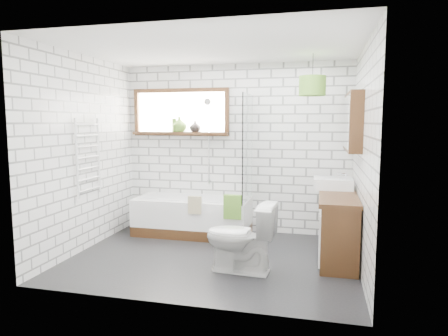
% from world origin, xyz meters
% --- Properties ---
extents(floor, '(3.40, 2.60, 0.01)m').
position_xyz_m(floor, '(0.00, 0.00, -0.01)').
color(floor, black).
rests_on(floor, ground).
extents(ceiling, '(3.40, 2.60, 0.01)m').
position_xyz_m(ceiling, '(0.00, 0.00, 2.50)').
color(ceiling, white).
rests_on(ceiling, ground).
extents(wall_back, '(3.40, 0.01, 2.50)m').
position_xyz_m(wall_back, '(0.00, 1.30, 1.25)').
color(wall_back, white).
rests_on(wall_back, ground).
extents(wall_front, '(3.40, 0.01, 2.50)m').
position_xyz_m(wall_front, '(0.00, -1.30, 1.25)').
color(wall_front, white).
rests_on(wall_front, ground).
extents(wall_left, '(0.01, 2.60, 2.50)m').
position_xyz_m(wall_left, '(-1.70, 0.00, 1.25)').
color(wall_left, white).
rests_on(wall_left, ground).
extents(wall_right, '(0.01, 2.60, 2.50)m').
position_xyz_m(wall_right, '(1.70, 0.00, 1.25)').
color(wall_right, white).
rests_on(wall_right, ground).
extents(window, '(1.52, 0.16, 0.68)m').
position_xyz_m(window, '(-0.85, 1.26, 1.80)').
color(window, black).
rests_on(window, wall_back).
extents(towel_radiator, '(0.06, 0.52, 1.00)m').
position_xyz_m(towel_radiator, '(-1.66, 0.00, 1.20)').
color(towel_radiator, white).
rests_on(towel_radiator, wall_left).
extents(mirror_cabinet, '(0.16, 1.20, 0.70)m').
position_xyz_m(mirror_cabinet, '(1.62, 0.60, 1.65)').
color(mirror_cabinet, black).
rests_on(mirror_cabinet, wall_right).
extents(shower_riser, '(0.02, 0.02, 1.30)m').
position_xyz_m(shower_riser, '(-0.40, 1.26, 1.35)').
color(shower_riser, silver).
rests_on(shower_riser, wall_back).
extents(bathtub, '(1.67, 0.74, 0.54)m').
position_xyz_m(bathtub, '(-0.56, 0.93, 0.27)').
color(bathtub, white).
rests_on(bathtub, floor).
extents(shower_screen, '(0.02, 0.72, 1.50)m').
position_xyz_m(shower_screen, '(0.25, 0.93, 1.29)').
color(shower_screen, white).
rests_on(shower_screen, bathtub).
extents(towel_green, '(0.24, 0.07, 0.33)m').
position_xyz_m(towel_green, '(0.12, 0.56, 0.52)').
color(towel_green, '#4D7E25').
rests_on(towel_green, bathtub).
extents(towel_beige, '(0.19, 0.05, 0.24)m').
position_xyz_m(towel_beige, '(-0.41, 0.56, 0.52)').
color(towel_beige, tan).
rests_on(towel_beige, bathtub).
extents(vanity, '(0.44, 1.37, 0.78)m').
position_xyz_m(vanity, '(1.48, 0.37, 0.39)').
color(vanity, black).
rests_on(vanity, floor).
extents(basin, '(0.49, 0.43, 0.14)m').
position_xyz_m(basin, '(1.42, 0.77, 0.86)').
color(basin, white).
rests_on(basin, vanity).
extents(tap, '(0.04, 0.04, 0.16)m').
position_xyz_m(tap, '(1.58, 0.77, 0.91)').
color(tap, silver).
rests_on(tap, vanity).
extents(toilet, '(0.49, 0.80, 0.78)m').
position_xyz_m(toilet, '(0.42, -0.37, 0.39)').
color(toilet, white).
rests_on(toilet, floor).
extents(vase_olive, '(0.26, 0.26, 0.23)m').
position_xyz_m(vase_olive, '(-0.86, 1.23, 1.60)').
color(vase_olive, '#548328').
rests_on(vase_olive, window).
extents(vase_dark, '(0.19, 0.19, 0.17)m').
position_xyz_m(vase_dark, '(-0.61, 1.23, 1.57)').
color(vase_dark, black).
rests_on(vase_dark, window).
extents(bottle, '(0.09, 0.09, 0.20)m').
position_xyz_m(bottle, '(-0.94, 1.23, 1.58)').
color(bottle, '#548328').
rests_on(bottle, window).
extents(pendant, '(0.33, 0.33, 0.24)m').
position_xyz_m(pendant, '(1.13, 0.63, 2.10)').
color(pendant, '#4D7E25').
rests_on(pendant, ceiling).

